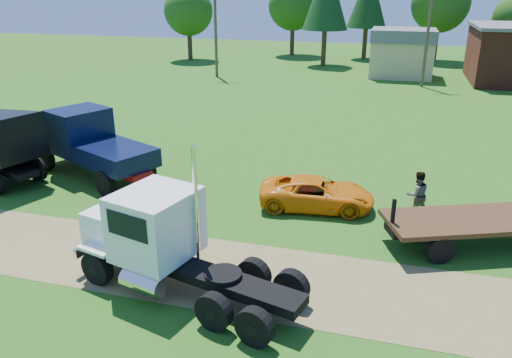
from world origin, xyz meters
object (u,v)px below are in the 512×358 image
(navy_truck, at_px, (89,143))
(spectator_a, at_px, (170,222))
(white_semi_tractor, at_px, (159,239))
(flatbed_trailer, at_px, (493,223))
(orange_pickup, at_px, (317,193))

(navy_truck, relative_size, spectator_a, 4.40)
(white_semi_tractor, distance_m, spectator_a, 2.66)
(navy_truck, xyz_separation_m, flatbed_trailer, (17.96, -2.46, -0.79))
(white_semi_tractor, xyz_separation_m, flatbed_trailer, (10.38, 5.48, -0.71))
(white_semi_tractor, relative_size, orange_pickup, 1.62)
(orange_pickup, relative_size, flatbed_trailer, 0.59)
(white_semi_tractor, relative_size, spectator_a, 4.57)
(orange_pickup, distance_m, flatbed_trailer, 6.74)
(flatbed_trailer, relative_size, spectator_a, 4.76)
(white_semi_tractor, xyz_separation_m, orange_pickup, (3.80, 6.94, -0.89))
(navy_truck, distance_m, orange_pickup, 11.46)
(spectator_a, bearing_deg, orange_pickup, 9.27)
(flatbed_trailer, distance_m, spectator_a, 11.59)
(navy_truck, bearing_deg, spectator_a, -14.37)
(orange_pickup, bearing_deg, white_semi_tractor, 144.46)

